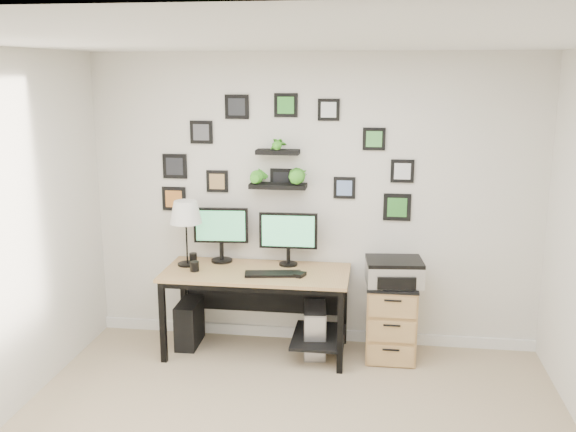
% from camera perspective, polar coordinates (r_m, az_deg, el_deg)
% --- Properties ---
extents(room, '(4.00, 4.00, 4.00)m').
position_cam_1_polar(room, '(6.06, 2.12, -10.39)').
color(room, tan).
rests_on(room, ground).
extents(desk, '(1.60, 0.70, 0.75)m').
position_cam_1_polar(desk, '(5.61, -2.41, -6.02)').
color(desk, tan).
rests_on(desk, ground).
extents(monitor_left, '(0.49, 0.21, 0.50)m').
position_cam_1_polar(monitor_left, '(5.76, -5.98, -1.29)').
color(monitor_left, black).
rests_on(monitor_left, desk).
extents(monitor_right, '(0.51, 0.17, 0.48)m').
position_cam_1_polar(monitor_right, '(5.63, 0.02, -1.64)').
color(monitor_right, black).
rests_on(monitor_right, desk).
extents(keyboard, '(0.49, 0.22, 0.02)m').
position_cam_1_polar(keyboard, '(5.43, -1.35, -5.17)').
color(keyboard, black).
rests_on(keyboard, desk).
extents(mouse, '(0.11, 0.13, 0.03)m').
position_cam_1_polar(mouse, '(5.40, 1.06, -5.23)').
color(mouse, black).
rests_on(mouse, desk).
extents(table_lamp, '(0.29, 0.29, 0.58)m').
position_cam_1_polar(table_lamp, '(5.66, -9.08, 0.20)').
color(table_lamp, black).
rests_on(table_lamp, desk).
extents(mug, '(0.08, 0.08, 0.09)m').
position_cam_1_polar(mug, '(5.58, -8.31, -4.45)').
color(mug, black).
rests_on(mug, desk).
extents(pen_cup, '(0.07, 0.07, 0.09)m').
position_cam_1_polar(pen_cup, '(5.82, -8.43, -3.72)').
color(pen_cup, black).
rests_on(pen_cup, desk).
extents(pc_tower_black, '(0.19, 0.41, 0.41)m').
position_cam_1_polar(pc_tower_black, '(5.95, -8.76, -9.39)').
color(pc_tower_black, black).
rests_on(pc_tower_black, ground).
extents(pc_tower_grey, '(0.23, 0.44, 0.42)m').
position_cam_1_polar(pc_tower_grey, '(5.72, 2.40, -10.08)').
color(pc_tower_grey, gray).
rests_on(pc_tower_grey, ground).
extents(file_cabinet, '(0.43, 0.53, 0.67)m').
position_cam_1_polar(file_cabinet, '(5.69, 9.15, -9.05)').
color(file_cabinet, tan).
rests_on(file_cabinet, ground).
extents(printer, '(0.50, 0.42, 0.21)m').
position_cam_1_polar(printer, '(5.51, 9.41, -4.91)').
color(printer, silver).
rests_on(printer, file_cabinet).
extents(wall_decor, '(2.26, 0.18, 1.09)m').
position_cam_1_polar(wall_decor, '(5.61, -0.72, 4.75)').
color(wall_decor, black).
rests_on(wall_decor, ground).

